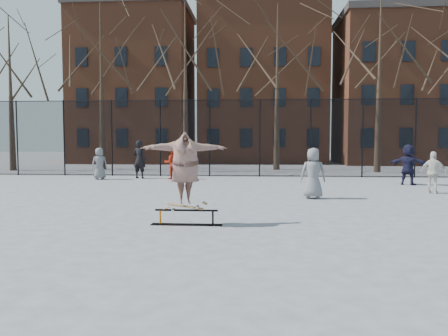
# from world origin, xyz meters

# --- Properties ---
(ground) EXTENTS (100.00, 100.00, 0.00)m
(ground) POSITION_xyz_m (0.00, 0.00, 0.00)
(ground) COLOR slate
(skate_rail) EXTENTS (1.66, 0.25, 0.37)m
(skate_rail) POSITION_xyz_m (-0.57, 0.34, 0.14)
(skate_rail) COLOR black
(skate_rail) RESTS_ON ground
(skateboard) EXTENTS (0.89, 0.21, 0.11)m
(skateboard) POSITION_xyz_m (-0.60, 0.34, 0.42)
(skateboard) COLOR #A66F42
(skateboard) RESTS_ON skate_rail
(skater) EXTENTS (2.11, 1.15, 1.66)m
(skater) POSITION_xyz_m (-0.60, 0.34, 1.30)
(skater) COLOR #5C3381
(skater) RESTS_ON skateboard
(bystander_grey) EXTENTS (0.90, 0.83, 1.54)m
(bystander_grey) POSITION_xyz_m (-6.54, 10.97, 0.77)
(bystander_grey) COLOR slate
(bystander_grey) RESTS_ON ground
(bystander_black) EXTENTS (0.79, 0.62, 1.89)m
(bystander_black) POSITION_xyz_m (-4.75, 11.63, 0.95)
(bystander_black) COLOR black
(bystander_black) RESTS_ON ground
(bystander_red) EXTENTS (0.90, 0.78, 1.57)m
(bystander_red) POSITION_xyz_m (-3.06, 11.40, 0.79)
(bystander_red) COLOR #B1220F
(bystander_red) RESTS_ON ground
(bystander_white) EXTENTS (0.96, 0.78, 1.53)m
(bystander_white) POSITION_xyz_m (7.44, 6.68, 0.76)
(bystander_white) COLOR silver
(bystander_white) RESTS_ON ground
(bystander_navy) EXTENTS (1.64, 1.31, 1.74)m
(bystander_navy) POSITION_xyz_m (7.53, 9.57, 0.87)
(bystander_navy) COLOR #191933
(bystander_navy) RESTS_ON ground
(bystander_extra) EXTENTS (0.85, 0.58, 1.69)m
(bystander_extra) POSITION_xyz_m (2.92, 5.00, 0.85)
(bystander_extra) COLOR slate
(bystander_extra) RESTS_ON ground
(fence) EXTENTS (34.03, 0.07, 4.00)m
(fence) POSITION_xyz_m (-0.01, 13.00, 2.05)
(fence) COLOR black
(fence) RESTS_ON ground
(tree_row) EXTENTS (33.66, 7.46, 10.67)m
(tree_row) POSITION_xyz_m (-0.25, 17.15, 7.36)
(tree_row) COLOR black
(tree_row) RESTS_ON ground
(rowhouses) EXTENTS (29.00, 7.00, 13.00)m
(rowhouses) POSITION_xyz_m (0.72, 26.00, 6.06)
(rowhouses) COLOR brown
(rowhouses) RESTS_ON ground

